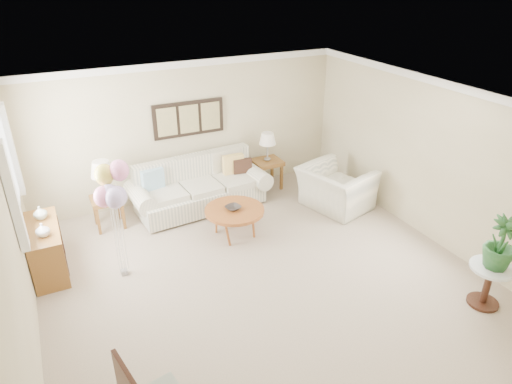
% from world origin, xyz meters
% --- Properties ---
extents(ground_plane, '(6.00, 6.00, 0.00)m').
position_xyz_m(ground_plane, '(0.00, 0.00, 0.00)').
color(ground_plane, tan).
extents(room_shell, '(6.04, 6.04, 2.60)m').
position_xyz_m(room_shell, '(-0.11, 0.09, 1.63)').
color(room_shell, beige).
rests_on(room_shell, ground).
extents(wall_art_triptych, '(1.35, 0.06, 0.65)m').
position_xyz_m(wall_art_triptych, '(0.00, 2.96, 1.55)').
color(wall_art_triptych, black).
rests_on(wall_art_triptych, ground).
extents(sofa, '(2.61, 1.12, 0.94)m').
position_xyz_m(sofa, '(-0.07, 2.41, 0.37)').
color(sofa, '#EEE5C5').
rests_on(sofa, ground).
extents(end_table_left, '(0.52, 0.47, 0.57)m').
position_xyz_m(end_table_left, '(-1.72, 2.40, 0.47)').
color(end_table_left, brown).
rests_on(end_table_left, ground).
extents(end_table_right, '(0.55, 0.50, 0.60)m').
position_xyz_m(end_table_right, '(1.44, 2.57, 0.50)').
color(end_table_right, brown).
rests_on(end_table_right, ground).
extents(lamp_left, '(0.38, 0.38, 0.67)m').
position_xyz_m(lamp_left, '(-1.72, 2.40, 1.07)').
color(lamp_left, gray).
rests_on(lamp_left, end_table_left).
extents(lamp_right, '(0.33, 0.33, 0.58)m').
position_xyz_m(lamp_right, '(1.44, 2.57, 1.04)').
color(lamp_right, gray).
rests_on(lamp_right, end_table_right).
extents(coffee_table, '(0.99, 0.99, 0.50)m').
position_xyz_m(coffee_table, '(0.11, 1.18, 0.46)').
color(coffee_table, brown).
rests_on(coffee_table, ground).
extents(decor_bowl, '(0.31, 0.31, 0.06)m').
position_xyz_m(decor_bowl, '(0.09, 1.17, 0.53)').
color(decor_bowl, '#292320').
rests_on(decor_bowl, coffee_table).
extents(armchair, '(1.33, 1.44, 0.78)m').
position_xyz_m(armchair, '(2.19, 1.27, 0.39)').
color(armchair, '#EEE5C5').
rests_on(armchair, ground).
extents(side_table, '(0.56, 0.56, 0.61)m').
position_xyz_m(side_table, '(2.42, -1.88, 0.46)').
color(side_table, silver).
rests_on(side_table, ground).
extents(potted_plant, '(0.40, 0.40, 0.71)m').
position_xyz_m(potted_plant, '(2.44, -1.90, 0.96)').
color(potted_plant, '#194F1F').
rests_on(potted_plant, side_table).
extents(credenza, '(0.46, 1.20, 0.74)m').
position_xyz_m(credenza, '(-2.76, 1.50, 0.37)').
color(credenza, brown).
rests_on(credenza, ground).
extents(vase_white, '(0.20, 0.20, 0.20)m').
position_xyz_m(vase_white, '(-2.74, 1.23, 0.84)').
color(vase_white, silver).
rests_on(vase_white, credenza).
extents(vase_sage, '(0.20, 0.20, 0.20)m').
position_xyz_m(vase_sage, '(-2.74, 1.76, 0.84)').
color(vase_sage, '#A9B4A2').
rests_on(vase_sage, credenza).
extents(balloon_cluster, '(0.52, 0.51, 1.79)m').
position_xyz_m(balloon_cluster, '(-1.79, 0.86, 1.42)').
color(balloon_cluster, gray).
rests_on(balloon_cluster, ground).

